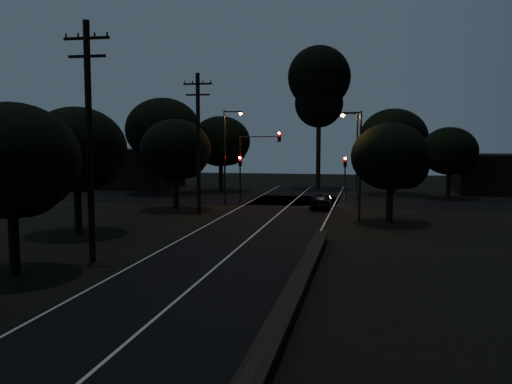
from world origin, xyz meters
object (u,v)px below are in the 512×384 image
at_px(utility_pole_mid, 89,138).
at_px(signal_right, 345,171).
at_px(streetlight_b, 355,149).
at_px(car, 321,200).
at_px(streetlight_a, 227,150).
at_px(utility_pole_far, 198,141).
at_px(signal_left, 240,170).
at_px(tall_pine, 319,86).
at_px(signal_mast, 259,153).
at_px(streetlight_c, 358,158).

distance_m(utility_pole_mid, signal_right, 27.30).
relative_size(signal_right, streetlight_b, 0.51).
bearing_deg(car, streetlight_a, -10.31).
distance_m(utility_pole_far, car, 11.10).
bearing_deg(signal_left, utility_pole_mid, -93.21).
relative_size(utility_pole_mid, car, 2.72).
height_order(tall_pine, streetlight_a, tall_pine).
height_order(tall_pine, signal_mast, tall_pine).
bearing_deg(streetlight_b, streetlight_a, -150.52).
bearing_deg(tall_pine, car, -84.17).
bearing_deg(signal_left, streetlight_c, -43.76).
distance_m(utility_pole_far, signal_left, 8.53).
xyz_separation_m(streetlight_c, car, (-2.95, 6.62, -3.66)).
height_order(utility_pole_far, streetlight_c, utility_pole_far).
relative_size(signal_right, streetlight_a, 0.51).
height_order(streetlight_a, car, streetlight_a).
relative_size(utility_pole_mid, streetlight_b, 1.38).
relative_size(tall_pine, signal_mast, 2.54).
distance_m(signal_right, signal_mast, 7.66).
bearing_deg(utility_pole_mid, signal_right, 67.01).
xyz_separation_m(utility_pole_far, signal_mast, (3.09, 7.99, -1.15)).
bearing_deg(utility_pole_mid, signal_left, 86.79).
xyz_separation_m(utility_pole_mid, car, (8.88, 21.62, -5.05)).
relative_size(streetlight_a, streetlight_b, 1.00).
height_order(signal_right, streetlight_b, streetlight_b).
distance_m(signal_right, streetlight_c, 10.18).
relative_size(signal_left, streetlight_a, 0.51).
height_order(signal_left, signal_right, same).
relative_size(tall_pine, streetlight_a, 1.98).
height_order(utility_pole_mid, utility_pole_far, utility_pole_mid).
height_order(utility_pole_far, streetlight_a, utility_pole_far).
xyz_separation_m(utility_pole_mid, tall_pine, (7.00, 40.00, 5.70)).
relative_size(signal_left, signal_mast, 0.66).
relative_size(streetlight_b, streetlight_c, 1.07).
bearing_deg(car, utility_pole_mid, 66.93).
distance_m(tall_pine, streetlight_b, 13.63).
relative_size(utility_pole_far, streetlight_c, 1.40).
xyz_separation_m(utility_pole_far, streetlight_b, (11.31, 12.00, -0.85)).
bearing_deg(utility_pole_mid, signal_mast, 82.96).
xyz_separation_m(signal_left, car, (7.48, -3.37, -2.15)).
height_order(signal_right, car, signal_right).
bearing_deg(utility_pole_far, signal_left, 80.06).
relative_size(utility_pole_far, signal_left, 2.56).
bearing_deg(streetlight_b, streetlight_c, -87.86).
xyz_separation_m(tall_pine, car, (1.88, -18.38, -10.75)).
height_order(utility_pole_mid, streetlight_c, utility_pole_mid).
bearing_deg(tall_pine, signal_mast, -104.62).
xyz_separation_m(utility_pole_mid, signal_right, (10.60, 24.99, -2.90)).
bearing_deg(car, signal_left, -24.99).
bearing_deg(utility_pole_mid, streetlight_b, 68.70).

